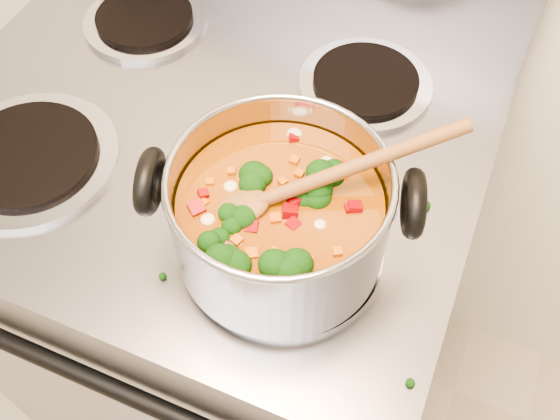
# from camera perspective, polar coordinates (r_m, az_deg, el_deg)

# --- Properties ---
(electric_range) EXTENTS (0.76, 0.69, 1.08)m
(electric_range) POSITION_cam_1_polar(r_m,az_deg,el_deg) (1.24, -4.73, -6.33)
(electric_range) COLOR gray
(electric_range) RESTS_ON ground
(stockpot) EXTENTS (0.30, 0.24, 0.14)m
(stockpot) POSITION_cam_1_polar(r_m,az_deg,el_deg) (0.67, 0.02, -0.58)
(stockpot) COLOR #9D9EA5
(stockpot) RESTS_ON electric_range
(wooden_spoon) EXTENTS (0.24, 0.19, 0.09)m
(wooden_spoon) POSITION_cam_1_polar(r_m,az_deg,el_deg) (0.64, 1.48, 2.01)
(wooden_spoon) COLOR brown
(wooden_spoon) RESTS_ON stockpot
(cooktop_crumbs) EXTENTS (0.24, 0.19, 0.01)m
(cooktop_crumbs) POSITION_cam_1_polar(r_m,az_deg,el_deg) (0.68, 3.68, -12.00)
(cooktop_crumbs) COLOR black
(cooktop_crumbs) RESTS_ON electric_range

